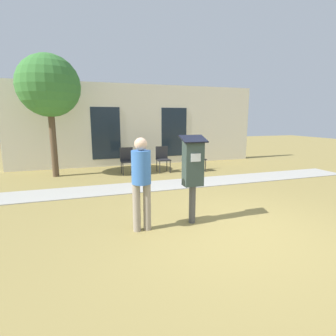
# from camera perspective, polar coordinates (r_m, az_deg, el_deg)

# --- Properties ---
(ground_plane) EXTENTS (40.00, 40.00, 0.00)m
(ground_plane) POSITION_cam_1_polar(r_m,az_deg,el_deg) (4.68, 13.68, -13.27)
(ground_plane) COLOR olive
(sidewalk) EXTENTS (12.00, 1.10, 0.02)m
(sidewalk) POSITION_cam_1_polar(r_m,az_deg,el_deg) (7.51, 0.31, -3.64)
(sidewalk) COLOR #A3A099
(sidewalk) RESTS_ON ground
(building_facade) EXTENTS (10.00, 0.26, 3.20)m
(building_facade) POSITION_cam_1_polar(r_m,az_deg,el_deg) (10.82, -5.98, 9.24)
(building_facade) COLOR beige
(building_facade) RESTS_ON ground
(parking_meter) EXTENTS (0.44, 0.31, 1.59)m
(parking_meter) POSITION_cam_1_polar(r_m,az_deg,el_deg) (4.64, 5.44, -0.01)
(parking_meter) COLOR #4C4C4C
(parking_meter) RESTS_ON ground
(person_standing) EXTENTS (0.32, 0.32, 1.58)m
(person_standing) POSITION_cam_1_polar(r_m,az_deg,el_deg) (4.33, -5.83, -1.98)
(person_standing) COLOR gray
(person_standing) RESTS_ON ground
(outdoor_chair_left) EXTENTS (0.44, 0.44, 0.90)m
(outdoor_chair_left) POSITION_cam_1_polar(r_m,az_deg,el_deg) (9.04, -8.90, 2.06)
(outdoor_chair_left) COLOR #262628
(outdoor_chair_left) RESTS_ON ground
(outdoor_chair_middle) EXTENTS (0.44, 0.44, 0.90)m
(outdoor_chair_middle) POSITION_cam_1_polar(r_m,az_deg,el_deg) (9.28, -1.18, 2.42)
(outdoor_chair_middle) COLOR #262628
(outdoor_chair_middle) RESTS_ON ground
(outdoor_chair_right) EXTENTS (0.44, 0.44, 0.90)m
(outdoor_chair_right) POSITION_cam_1_polar(r_m,az_deg,el_deg) (9.53, 6.44, 2.57)
(outdoor_chair_right) COLOR #262628
(outdoor_chair_right) RESTS_ON ground
(tree) EXTENTS (1.90, 1.90, 3.82)m
(tree) POSITION_cam_1_polar(r_m,az_deg,el_deg) (9.22, -24.52, 15.84)
(tree) COLOR brown
(tree) RESTS_ON ground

